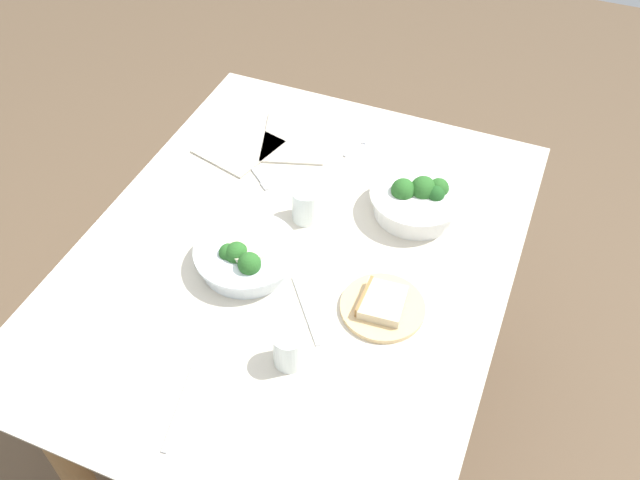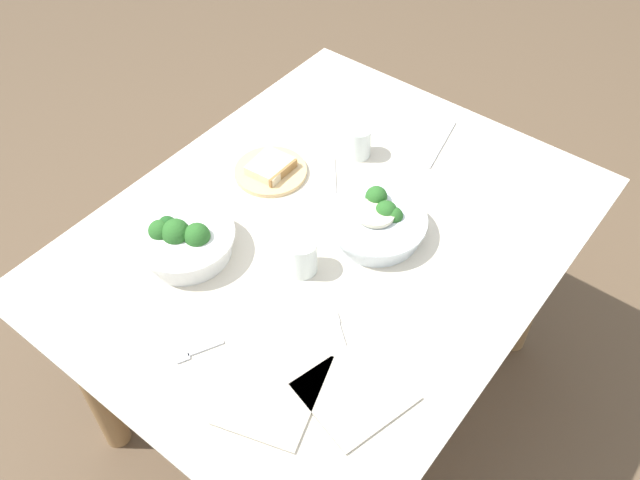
{
  "view_description": "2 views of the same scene",
  "coord_description": "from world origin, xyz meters",
  "px_view_note": "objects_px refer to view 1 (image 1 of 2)",
  "views": [
    {
      "loc": [
        0.95,
        0.45,
        1.86
      ],
      "look_at": [
        -0.04,
        0.05,
        0.72
      ],
      "focal_mm": 38.15,
      "sensor_mm": 36.0,
      "label": 1
    },
    {
      "loc": [
        -0.85,
        -0.64,
        1.86
      ],
      "look_at": [
        -0.04,
        -0.01,
        0.72
      ],
      "focal_mm": 38.22,
      "sensor_mm": 36.0,
      "label": 2
    }
  ],
  "objects_px": {
    "broccoli_bowl_near": "(246,256)",
    "napkin_folded_lower": "(295,138)",
    "broccoli_bowl_far": "(417,199)",
    "bread_side_plate": "(382,305)",
    "water_glass_side": "(289,349)",
    "fork_by_far_bowl": "(358,147)",
    "table_knife_left": "(182,402)",
    "fork_by_near_bowl": "(260,179)",
    "napkin_folded_upper": "(239,147)",
    "water_glass_center": "(306,204)",
    "table_knife_right": "(306,310)"
  },
  "relations": [
    {
      "from": "broccoli_bowl_near",
      "to": "napkin_folded_lower",
      "type": "relative_size",
      "value": 1.1
    },
    {
      "from": "broccoli_bowl_far",
      "to": "bread_side_plate",
      "type": "distance_m",
      "value": 0.32
    },
    {
      "from": "broccoli_bowl_near",
      "to": "bread_side_plate",
      "type": "xyz_separation_m",
      "value": [
        0.0,
        0.32,
        -0.02
      ]
    },
    {
      "from": "water_glass_side",
      "to": "fork_by_far_bowl",
      "type": "xyz_separation_m",
      "value": [
        -0.69,
        -0.11,
        -0.04
      ]
    },
    {
      "from": "bread_side_plate",
      "to": "table_knife_left",
      "type": "relative_size",
      "value": 0.88
    },
    {
      "from": "fork_by_near_bowl",
      "to": "napkin_folded_lower",
      "type": "distance_m",
      "value": 0.19
    },
    {
      "from": "napkin_folded_upper",
      "to": "napkin_folded_lower",
      "type": "bearing_deg",
      "value": 126.44
    },
    {
      "from": "fork_by_far_bowl",
      "to": "fork_by_near_bowl",
      "type": "distance_m",
      "value": 0.29
    },
    {
      "from": "broccoli_bowl_far",
      "to": "water_glass_center",
      "type": "distance_m",
      "value": 0.27
    },
    {
      "from": "water_glass_center",
      "to": "table_knife_left",
      "type": "xyz_separation_m",
      "value": [
        0.56,
        -0.02,
        -0.04
      ]
    },
    {
      "from": "broccoli_bowl_far",
      "to": "water_glass_side",
      "type": "height_order",
      "value": "broccoli_bowl_far"
    },
    {
      "from": "fork_by_far_bowl",
      "to": "table_knife_left",
      "type": "xyz_separation_m",
      "value": [
        0.85,
        -0.05,
        -0.0
      ]
    },
    {
      "from": "fork_by_far_bowl",
      "to": "bread_side_plate",
      "type": "bearing_deg",
      "value": -127.45
    },
    {
      "from": "water_glass_side",
      "to": "table_knife_right",
      "type": "xyz_separation_m",
      "value": [
        -0.13,
        -0.02,
        -0.04
      ]
    },
    {
      "from": "broccoli_bowl_far",
      "to": "bread_side_plate",
      "type": "relative_size",
      "value": 1.25
    },
    {
      "from": "fork_by_near_bowl",
      "to": "table_knife_right",
      "type": "xyz_separation_m",
      "value": [
        0.34,
        0.27,
        -0.0
      ]
    },
    {
      "from": "broccoli_bowl_far",
      "to": "fork_by_near_bowl",
      "type": "height_order",
      "value": "broccoli_bowl_far"
    },
    {
      "from": "table_knife_right",
      "to": "napkin_folded_upper",
      "type": "bearing_deg",
      "value": -177.7
    },
    {
      "from": "broccoli_bowl_near",
      "to": "fork_by_near_bowl",
      "type": "height_order",
      "value": "broccoli_bowl_near"
    },
    {
      "from": "fork_by_near_bowl",
      "to": "table_knife_left",
      "type": "height_order",
      "value": "same"
    },
    {
      "from": "water_glass_side",
      "to": "bread_side_plate",
      "type": "bearing_deg",
      "value": 146.27
    },
    {
      "from": "bread_side_plate",
      "to": "fork_by_near_bowl",
      "type": "relative_size",
      "value": 2.16
    },
    {
      "from": "broccoli_bowl_near",
      "to": "napkin_folded_upper",
      "type": "bearing_deg",
      "value": -150.48
    },
    {
      "from": "bread_side_plate",
      "to": "napkin_folded_lower",
      "type": "height_order",
      "value": "bread_side_plate"
    },
    {
      "from": "fork_by_far_bowl",
      "to": "table_knife_left",
      "type": "height_order",
      "value": "same"
    },
    {
      "from": "fork_by_near_bowl",
      "to": "napkin_folded_lower",
      "type": "height_order",
      "value": "napkin_folded_lower"
    },
    {
      "from": "bread_side_plate",
      "to": "table_knife_right",
      "type": "bearing_deg",
      "value": -66.33
    },
    {
      "from": "fork_by_near_bowl",
      "to": "water_glass_side",
      "type": "bearing_deg",
      "value": -18.88
    },
    {
      "from": "water_glass_side",
      "to": "napkin_folded_lower",
      "type": "bearing_deg",
      "value": -157.08
    },
    {
      "from": "fork_by_far_bowl",
      "to": "table_knife_left",
      "type": "bearing_deg",
      "value": -155.99
    },
    {
      "from": "napkin_folded_lower",
      "to": "water_glass_side",
      "type": "bearing_deg",
      "value": 22.92
    },
    {
      "from": "fork_by_near_bowl",
      "to": "napkin_folded_upper",
      "type": "bearing_deg",
      "value": 178.0
    },
    {
      "from": "broccoli_bowl_near",
      "to": "napkin_folded_upper",
      "type": "distance_m",
      "value": 0.42
    },
    {
      "from": "table_knife_right",
      "to": "napkin_folded_upper",
      "type": "relative_size",
      "value": 1.03
    },
    {
      "from": "fork_by_near_bowl",
      "to": "napkin_folded_lower",
      "type": "xyz_separation_m",
      "value": [
        -0.19,
        0.02,
        0.0
      ]
    },
    {
      "from": "fork_by_far_bowl",
      "to": "broccoli_bowl_near",
      "type": "bearing_deg",
      "value": -163.1
    },
    {
      "from": "bread_side_plate",
      "to": "water_glass_side",
      "type": "distance_m",
      "value": 0.23
    },
    {
      "from": "water_glass_side",
      "to": "table_knife_left",
      "type": "xyz_separation_m",
      "value": [
        0.17,
        -0.15,
        -0.04
      ]
    },
    {
      "from": "water_glass_center",
      "to": "fork_by_far_bowl",
      "type": "height_order",
      "value": "water_glass_center"
    },
    {
      "from": "table_knife_right",
      "to": "bread_side_plate",
      "type": "bearing_deg",
      "value": 74.77
    },
    {
      "from": "broccoli_bowl_far",
      "to": "table_knife_left",
      "type": "xyz_separation_m",
      "value": [
        0.68,
        -0.26,
        -0.04
      ]
    },
    {
      "from": "table_knife_left",
      "to": "table_knife_right",
      "type": "bearing_deg",
      "value": 143.8
    },
    {
      "from": "bread_side_plate",
      "to": "fork_by_far_bowl",
      "type": "bearing_deg",
      "value": -154.61
    },
    {
      "from": "water_glass_side",
      "to": "napkin_folded_lower",
      "type": "relative_size",
      "value": 0.39
    },
    {
      "from": "broccoli_bowl_near",
      "to": "fork_by_far_bowl",
      "type": "relative_size",
      "value": 2.44
    },
    {
      "from": "broccoli_bowl_near",
      "to": "napkin_folded_upper",
      "type": "relative_size",
      "value": 1.26
    },
    {
      "from": "water_glass_center",
      "to": "water_glass_side",
      "type": "xyz_separation_m",
      "value": [
        0.39,
        0.13,
        -0.0
      ]
    },
    {
      "from": "bread_side_plate",
      "to": "table_knife_right",
      "type": "relative_size",
      "value": 0.95
    },
    {
      "from": "broccoli_bowl_far",
      "to": "broccoli_bowl_near",
      "type": "height_order",
      "value": "broccoli_bowl_far"
    },
    {
      "from": "table_knife_left",
      "to": "napkin_folded_upper",
      "type": "distance_m",
      "value": 0.77
    }
  ]
}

